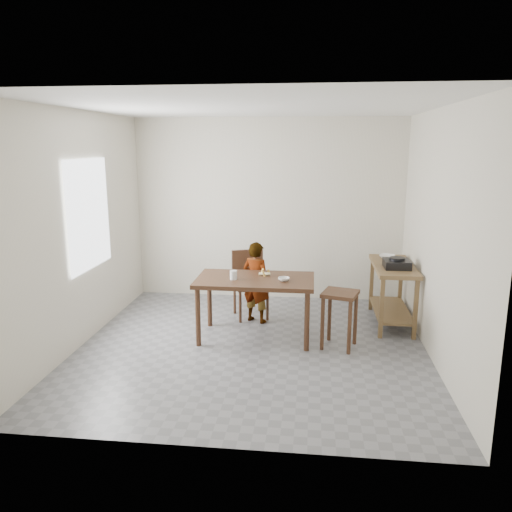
# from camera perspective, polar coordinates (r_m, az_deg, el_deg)

# --- Properties ---
(floor) EXTENTS (4.00, 4.00, 0.04)m
(floor) POSITION_cam_1_polar(r_m,az_deg,el_deg) (5.93, -0.44, -10.52)
(floor) COLOR slate
(floor) RESTS_ON ground
(ceiling) EXTENTS (4.00, 4.00, 0.04)m
(ceiling) POSITION_cam_1_polar(r_m,az_deg,el_deg) (5.46, -0.49, 16.93)
(ceiling) COLOR white
(ceiling) RESTS_ON wall_back
(wall_back) EXTENTS (4.00, 0.04, 2.70)m
(wall_back) POSITION_cam_1_polar(r_m,az_deg,el_deg) (7.52, 1.40, 5.30)
(wall_back) COLOR beige
(wall_back) RESTS_ON ground
(wall_front) EXTENTS (4.00, 0.04, 2.70)m
(wall_front) POSITION_cam_1_polar(r_m,az_deg,el_deg) (3.58, -4.38, -2.97)
(wall_front) COLOR beige
(wall_front) RESTS_ON ground
(wall_left) EXTENTS (0.04, 4.00, 2.70)m
(wall_left) POSITION_cam_1_polar(r_m,az_deg,el_deg) (6.11, -19.65, 2.85)
(wall_left) COLOR beige
(wall_left) RESTS_ON ground
(wall_right) EXTENTS (0.04, 4.00, 2.70)m
(wall_right) POSITION_cam_1_polar(r_m,az_deg,el_deg) (5.66, 20.30, 2.07)
(wall_right) COLOR beige
(wall_right) RESTS_ON ground
(window_pane) EXTENTS (0.02, 1.10, 1.30)m
(window_pane) POSITION_cam_1_polar(r_m,az_deg,el_deg) (6.25, -18.54, 4.53)
(window_pane) COLOR silver
(window_pane) RESTS_ON wall_left
(dining_table) EXTENTS (1.40, 0.80, 0.75)m
(dining_table) POSITION_cam_1_polar(r_m,az_deg,el_deg) (6.06, -0.11, -5.98)
(dining_table) COLOR #3E2516
(dining_table) RESTS_ON floor
(prep_counter) EXTENTS (0.50, 1.20, 0.80)m
(prep_counter) POSITION_cam_1_polar(r_m,az_deg,el_deg) (6.77, 15.25, -4.21)
(prep_counter) COLOR brown
(prep_counter) RESTS_ON floor
(child) EXTENTS (0.47, 0.40, 1.08)m
(child) POSITION_cam_1_polar(r_m,az_deg,el_deg) (6.56, 0.02, -3.02)
(child) COLOR silver
(child) RESTS_ON floor
(dining_chair) EXTENTS (0.56, 0.56, 0.90)m
(dining_chair) POSITION_cam_1_polar(r_m,az_deg,el_deg) (6.76, -0.61, -3.34)
(dining_chair) COLOR #3E2516
(dining_chair) RESTS_ON floor
(stool) EXTENTS (0.47, 0.47, 0.67)m
(stool) POSITION_cam_1_polar(r_m,az_deg,el_deg) (5.88, 9.49, -7.18)
(stool) COLOR #3E2516
(stool) RESTS_ON floor
(glass_tumbler) EXTENTS (0.11, 0.11, 0.11)m
(glass_tumbler) POSITION_cam_1_polar(r_m,az_deg,el_deg) (5.90, -2.59, -2.18)
(glass_tumbler) COLOR white
(glass_tumbler) RESTS_ON dining_table
(small_bowl) EXTENTS (0.17, 0.17, 0.04)m
(small_bowl) POSITION_cam_1_polar(r_m,az_deg,el_deg) (5.84, 3.19, -2.66)
(small_bowl) COLOR silver
(small_bowl) RESTS_ON dining_table
(banana) EXTENTS (0.19, 0.15, 0.06)m
(banana) POSITION_cam_1_polar(r_m,az_deg,el_deg) (6.06, 1.00, -2.00)
(banana) COLOR #F5E453
(banana) RESTS_ON dining_table
(serving_bowl) EXTENTS (0.27, 0.27, 0.05)m
(serving_bowl) POSITION_cam_1_polar(r_m,az_deg,el_deg) (6.98, 14.74, -0.07)
(serving_bowl) COLOR silver
(serving_bowl) RESTS_ON prep_counter
(gas_burner) EXTENTS (0.32, 0.32, 0.11)m
(gas_burner) POSITION_cam_1_polar(r_m,az_deg,el_deg) (6.47, 15.79, -0.88)
(gas_burner) COLOR black
(gas_burner) RESTS_ON prep_counter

